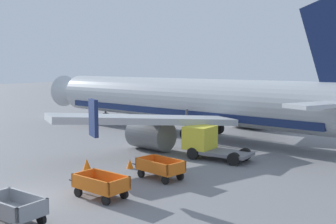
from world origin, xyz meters
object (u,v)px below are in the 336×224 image
Objects in this scene: baggage_cart_fourth_in_row at (160,168)px; traffic_cone_near_plane at (130,164)px; traffic_cone_mid_apron at (87,165)px; baggage_cart_second_in_row at (13,209)px; airplane at (190,101)px; service_truck_beside_carts at (206,142)px; baggage_cart_third_in_row at (101,185)px.

traffic_cone_near_plane is (-2.78, 0.85, -0.32)m from baggage_cart_fourth_in_row.
baggage_cart_fourth_in_row is 4.85× the size of traffic_cone_mid_apron.
baggage_cart_second_in_row is at bearing -79.81° from traffic_cone_near_plane.
traffic_cone_mid_apron is at bearing -84.48° from airplane.
airplane is at bearing 102.25° from baggage_cart_second_in_row.
service_truck_beside_carts reaches higher than baggage_cart_fourth_in_row.
traffic_cone_near_plane is at bearing 114.69° from baggage_cart_third_in_row.
baggage_cart_third_in_row is 4.81× the size of traffic_cone_mid_apron.
airplane is 10.53× the size of baggage_cart_second_in_row.
baggage_cart_fourth_in_row is (0.48, 4.14, 0.00)m from baggage_cart_third_in_row.
service_truck_beside_carts reaches higher than traffic_cone_near_plane.
baggage_cart_fourth_in_row is 6.53× the size of traffic_cone_near_plane.
baggage_cart_third_in_row reaches higher than traffic_cone_mid_apron.
service_truck_beside_carts is (5.45, -7.11, -1.95)m from airplane.
traffic_cone_mid_apron is at bearing 142.02° from baggage_cart_third_in_row.
airplane is 10.37× the size of baggage_cart_fourth_in_row.
baggage_cart_second_in_row reaches higher than traffic_cone_near_plane.
traffic_cone_mid_apron is at bearing -165.91° from baggage_cart_fourth_in_row.
service_truck_beside_carts is 8.02m from traffic_cone_mid_apron.
airplane reaches higher than baggage_cart_second_in_row.
baggage_cart_third_in_row and baggage_cart_fourth_in_row have the same top height.
airplane is 12.68m from traffic_cone_near_plane.
traffic_cone_mid_apron is (-4.10, -6.86, -0.73)m from service_truck_beside_carts.
service_truck_beside_carts is 5.57m from traffic_cone_near_plane.
service_truck_beside_carts is at bearing 59.11° from traffic_cone_mid_apron.
traffic_cone_mid_apron is at bearing -129.41° from traffic_cone_near_plane.
airplane is 50.27× the size of traffic_cone_mid_apron.
airplane is at bearing 127.49° from service_truck_beside_carts.
baggage_cart_third_in_row is 6.48× the size of traffic_cone_near_plane.
baggage_cart_second_in_row is 0.81× the size of service_truck_beside_carts.
baggage_cart_fourth_in_row is 5.79m from service_truck_beside_carts.
baggage_cart_third_in_row is at bearing 81.21° from baggage_cart_second_in_row.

